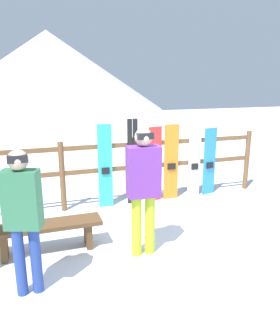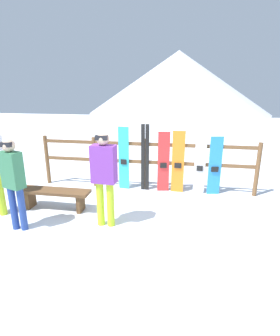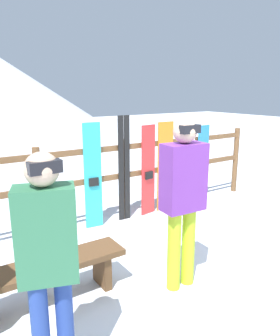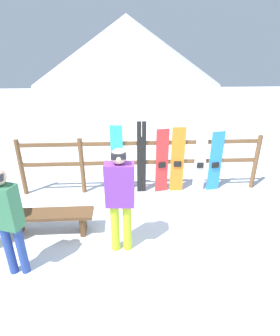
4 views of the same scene
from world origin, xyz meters
TOP-DOWN VIEW (x-y plane):
  - ground_plane at (0.00, 0.00)m, footprint 40.00×40.00m
  - fence at (0.00, 1.85)m, footprint 5.30×0.10m
  - bench at (-1.68, 0.38)m, footprint 1.49×0.36m
  - person_plaid_green at (-1.92, -0.48)m, footprint 0.42×0.32m
  - person_purple at (-0.44, -0.08)m, footprint 0.44×0.26m
  - snowboard_cyan at (-0.53, 1.79)m, footprint 0.26×0.08m
  - ski_pair_black at (-0.00, 1.79)m, footprint 0.20×0.02m
  - snowboard_red at (0.45, 1.79)m, footprint 0.28×0.09m
  - snowboard_orange at (0.79, 1.79)m, footprint 0.29×0.06m
  - snowboard_white at (1.30, 1.79)m, footprint 0.25×0.06m
  - snowboard_blue at (1.65, 1.79)m, footprint 0.30×0.10m

SIDE VIEW (x-z plane):
  - ground_plane at x=0.00m, z-range 0.00..0.00m
  - bench at x=-1.68m, z-range 0.11..0.54m
  - snowboard_blue at x=1.65m, z-range 0.00..1.38m
  - snowboard_white at x=1.30m, z-range 0.00..1.39m
  - snowboard_red at x=0.45m, z-range 0.00..1.46m
  - snowboard_orange at x=0.79m, z-range 0.00..1.49m
  - fence at x=0.00m, z-range 0.11..1.39m
  - snowboard_cyan at x=-0.53m, z-range 0.00..1.55m
  - ski_pair_black at x=0.00m, z-range 0.00..1.63m
  - person_plaid_green at x=-1.92m, z-range 0.15..1.79m
  - person_purple at x=-0.44m, z-range 0.15..1.88m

